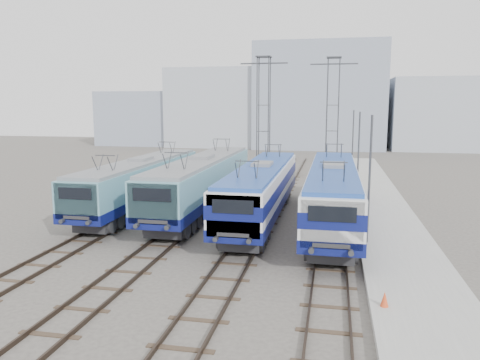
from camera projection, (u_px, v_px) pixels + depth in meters
name	position (u px, v px, depth m)	size (l,w,h in m)	color
ground	(200.00, 249.00, 24.62)	(160.00, 160.00, 0.00)	#514C47
platform	(386.00, 220.00, 30.35)	(4.00, 70.00, 0.30)	#9E9E99
locomotive_far_left	(141.00, 180.00, 33.39)	(2.80, 17.68, 3.33)	#0C1357
locomotive_center_left	(202.00, 180.00, 32.68)	(2.97, 18.79, 3.54)	#0C1357
locomotive_center_right	(262.00, 187.00, 30.12)	(2.84, 17.93, 3.37)	#0C1357
locomotive_far_right	(333.00, 190.00, 28.56)	(2.93, 18.55, 3.49)	#0C1357
catenary_tower_west	(263.00, 114.00, 44.86)	(4.50, 1.20, 12.00)	#3F4247
catenary_tower_east	(332.00, 114.00, 45.53)	(4.50, 1.20, 12.00)	#3F4247
mast_front	(369.00, 183.00, 24.32)	(0.12, 0.12, 7.00)	#3F4247
mast_mid	(358.00, 158.00, 35.94)	(0.12, 0.12, 7.00)	#3F4247
mast_rear	(353.00, 145.00, 47.56)	(0.12, 0.12, 7.00)	#3F4247
safety_cone	(385.00, 299.00, 16.85)	(0.30, 0.30, 0.56)	#D9471F
building_west	(221.00, 108.00, 86.26)	(18.00, 12.00, 14.00)	#A3ACB7
building_center	(320.00, 97.00, 82.43)	(22.00, 14.00, 18.00)	#8A95A9
building_east	(439.00, 114.00, 79.01)	(16.00, 12.00, 12.00)	#A3ACB7
building_far_west	(140.00, 118.00, 89.69)	(14.00, 10.00, 10.00)	#8A95A9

